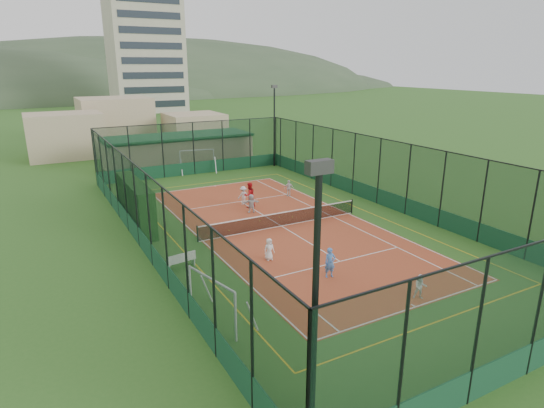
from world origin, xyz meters
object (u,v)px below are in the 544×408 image
(floodlight_ne, at_px, (274,126))
(white_bench, at_px, (181,260))
(floodlight_sw, at_px, (314,330))
(child_near_mid, at_px, (330,263))
(child_far_back, at_px, (251,203))
(child_near_right, at_px, (420,287))
(child_far_left, at_px, (243,195))
(futsal_goal_near, at_px, (212,302))
(child_far_right, at_px, (289,188))
(apartment_tower, at_px, (145,42))
(coach, at_px, (249,195))
(child_near_left, at_px, (269,249))
(futsal_goal_far, at_px, (197,161))
(clubhouse, at_px, (178,150))

(floodlight_ne, relative_size, white_bench, 5.14)
(white_bench, bearing_deg, floodlight_sw, -101.55)
(child_near_mid, height_order, child_far_back, child_near_mid)
(floodlight_sw, xyz_separation_m, floodlight_ne, (17.20, 33.20, 0.00))
(child_near_right, xyz_separation_m, child_far_left, (-0.83, 17.04, 0.12))
(futsal_goal_near, height_order, child_far_right, futsal_goal_near)
(child_far_left, height_order, child_far_right, child_far_left)
(apartment_tower, relative_size, child_near_right, 25.50)
(floodlight_sw, height_order, coach, floodlight_sw)
(child_far_left, bearing_deg, child_far_right, -177.09)
(child_near_left, bearing_deg, child_far_right, 55.32)
(apartment_tower, xyz_separation_m, child_near_mid, (-13.59, -89.64, -14.22))
(child_far_back, bearing_deg, child_near_mid, 98.06)
(floodlight_sw, bearing_deg, floodlight_ne, 62.61)
(futsal_goal_far, height_order, child_far_back, futsal_goal_far)
(futsal_goal_far, bearing_deg, apartment_tower, 89.82)
(clubhouse, distance_m, child_near_left, 26.58)
(floodlight_sw, bearing_deg, apartment_tower, 78.20)
(clubhouse, xyz_separation_m, child_far_back, (-0.46, -18.43, -0.89))
(child_far_right, relative_size, coach, 0.71)
(clubhouse, bearing_deg, apartment_tower, 78.69)
(apartment_tower, distance_m, child_near_left, 88.87)
(white_bench, height_order, futsal_goal_far, futsal_goal_far)
(white_bench, distance_m, child_far_back, 9.91)
(apartment_tower, bearing_deg, child_near_left, -100.02)
(floodlight_ne, distance_m, clubhouse, 10.47)
(child_far_right, bearing_deg, futsal_goal_far, -54.28)
(futsal_goal_near, xyz_separation_m, child_near_mid, (6.76, 1.31, -0.26))
(white_bench, relative_size, futsal_goal_near, 0.50)
(clubhouse, distance_m, futsal_goal_far, 4.40)
(futsal_goal_far, bearing_deg, floodlight_sw, -94.96)
(child_far_right, bearing_deg, child_near_right, 98.12)
(child_near_mid, bearing_deg, floodlight_sw, -115.21)
(futsal_goal_near, height_order, child_near_mid, futsal_goal_near)
(child_near_mid, bearing_deg, apartment_tower, 94.21)
(white_bench, bearing_deg, child_far_back, 33.99)
(child_near_mid, height_order, coach, coach)
(futsal_goal_far, xyz_separation_m, child_near_right, (0.20, -29.07, -0.50))
(floodlight_ne, height_order, child_far_right, floodlight_ne)
(futsal_goal_near, bearing_deg, child_far_back, -46.27)
(floodlight_sw, xyz_separation_m, white_bench, (0.80, 13.52, -3.67))
(floodlight_sw, height_order, child_far_right, floodlight_sw)
(floodlight_ne, bearing_deg, child_far_left, -128.47)
(apartment_tower, height_order, child_far_left, apartment_tower)
(child_far_right, height_order, child_far_back, child_far_back)
(floodlight_ne, xyz_separation_m, futsal_goal_near, (-16.95, -25.55, -3.09))
(white_bench, distance_m, child_near_mid, 7.71)
(floodlight_ne, bearing_deg, futsal_goal_near, -123.57)
(clubhouse, distance_m, coach, 17.24)
(child_near_left, bearing_deg, futsal_goal_far, 81.07)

